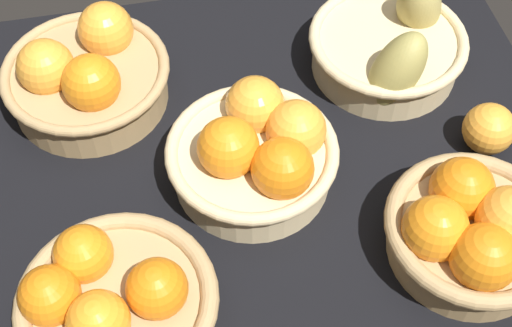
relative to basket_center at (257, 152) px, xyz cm
name	(u,v)px	position (x,y,z in cm)	size (l,w,h in cm)	color
market_tray	(262,174)	(-0.92, -0.99, -6.48)	(84.00, 72.00, 3.00)	black
basket_center	(257,152)	(0.00, 0.00, 0.00)	(22.06, 22.06, 11.81)	#D3BC8C
basket_near_left_pears	(391,47)	(-22.75, -15.17, -0.62)	(22.89, 23.39, 14.11)	#D3BC8C
basket_near_right	(86,75)	(20.43, -18.04, -0.26)	(23.21, 23.21, 11.69)	tan
basket_far_right	(113,302)	(19.76, 16.78, -0.65)	(22.58, 22.58, 10.51)	tan
basket_far_left	(472,230)	(-22.27, 16.40, 0.06)	(21.30, 21.30, 11.47)	tan
loose_orange_front_gap	(489,129)	(-31.11, 1.27, -1.50)	(6.96, 6.96, 6.96)	#F49E33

